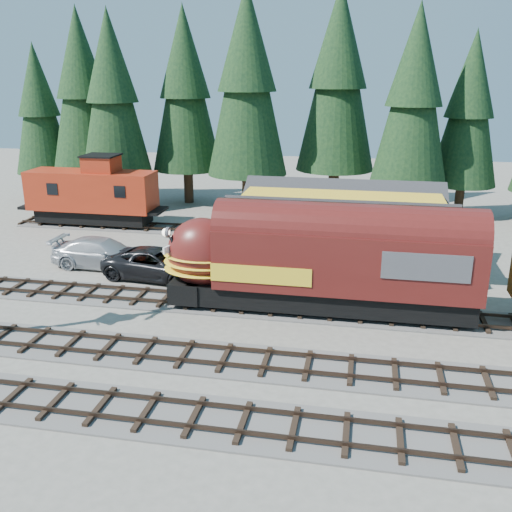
% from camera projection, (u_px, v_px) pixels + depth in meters
% --- Properties ---
extents(ground, '(120.00, 120.00, 0.00)m').
position_uv_depth(ground, '(325.00, 348.00, 25.77)').
color(ground, '#6B665B').
rests_on(ground, ground).
extents(track_spur, '(32.00, 3.20, 0.33)m').
position_uv_depth(track_spur, '(214.00, 231.00, 44.36)').
color(track_spur, '#4C4947').
rests_on(track_spur, ground).
extents(depot, '(12.80, 7.00, 5.30)m').
position_uv_depth(depot, '(340.00, 226.00, 34.65)').
color(depot, gold).
rests_on(depot, ground).
extents(conifer_backdrop, '(77.73, 24.25, 16.64)m').
position_uv_depth(conifer_backdrop, '(412.00, 97.00, 44.57)').
color(conifer_backdrop, black).
rests_on(conifer_backdrop, ground).
extents(locomotive, '(16.16, 3.21, 4.39)m').
position_uv_depth(locomotive, '(312.00, 265.00, 28.90)').
color(locomotive, black).
rests_on(locomotive, ground).
extents(caboose, '(10.18, 2.95, 5.29)m').
position_uv_depth(caboose, '(93.00, 194.00, 45.37)').
color(caboose, black).
rests_on(caboose, ground).
extents(pickup_truck_a, '(6.82, 3.71, 1.81)m').
position_uv_depth(pickup_truck_a, '(158.00, 264.00, 34.18)').
color(pickup_truck_a, black).
rests_on(pickup_truck_a, ground).
extents(pickup_truck_b, '(6.46, 2.72, 1.86)m').
position_uv_depth(pickup_truck_b, '(102.00, 253.00, 36.12)').
color(pickup_truck_b, '#ACAFB4').
rests_on(pickup_truck_b, ground).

